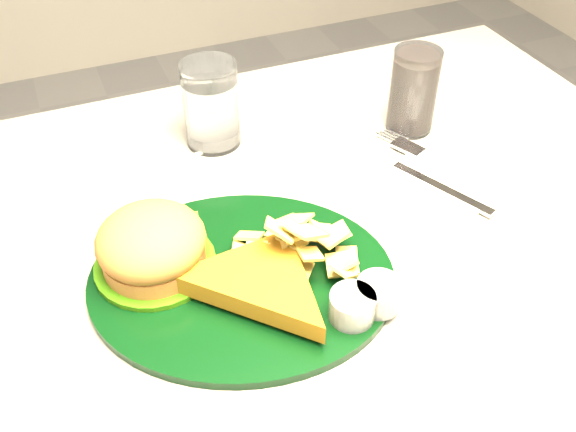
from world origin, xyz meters
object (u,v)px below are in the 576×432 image
water_glass (211,105)px  fork_napkin (437,183)px  table (268,417)px  cola_glass (413,91)px  dinner_plate (241,258)px

water_glass → fork_napkin: (0.24, -0.21, -0.05)m
table → water_glass: water_glass is taller
water_glass → cola_glass: 0.29m
water_glass → fork_napkin: size_ratio=0.63×
dinner_plate → fork_napkin: size_ratio=1.74×
table → fork_napkin: 0.46m
table → cola_glass: 0.54m
water_glass → cola_glass: same height
water_glass → cola_glass: (0.28, -0.07, 0.00)m
dinner_plate → cola_glass: cola_glass is taller
dinner_plate → water_glass: size_ratio=2.77×
table → dinner_plate: bearing=-130.2°
dinner_plate → water_glass: bearing=100.1°
table → dinner_plate: (-0.04, -0.05, 0.41)m
table → fork_napkin: bearing=2.9°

